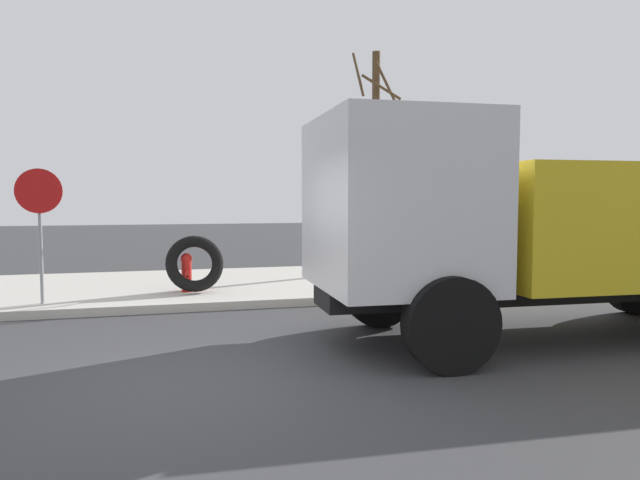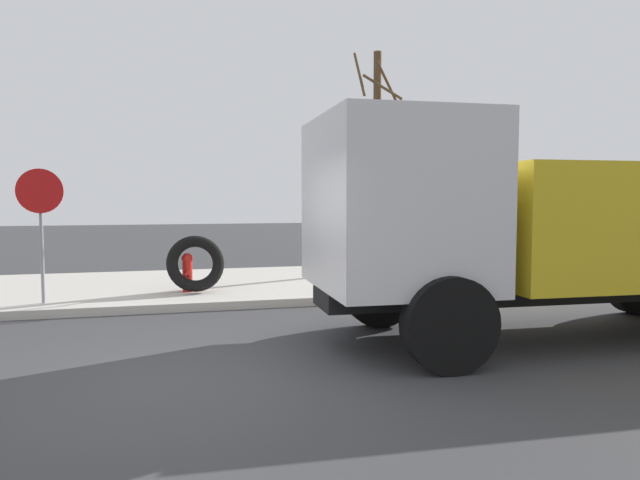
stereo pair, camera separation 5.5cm
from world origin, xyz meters
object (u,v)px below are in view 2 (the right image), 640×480
object	(u,v)px
loose_tire	(196,264)
stop_sign	(40,210)
dump_truck_yellow	(553,223)
bare_tree	(377,156)
fire_hydrant	(187,271)

from	to	relation	value
loose_tire	stop_sign	world-z (taller)	stop_sign
loose_tire	stop_sign	xyz separation A→B (m)	(-2.61, -0.56, 1.05)
dump_truck_yellow	bare_tree	size ratio (longest dim) A/B	1.31
loose_tire	dump_truck_yellow	xyz separation A→B (m)	(4.64, -4.44, 0.90)
fire_hydrant	bare_tree	size ratio (longest dim) A/B	0.14
stop_sign	fire_hydrant	bearing A→B (deg)	15.48
loose_tire	bare_tree	xyz separation A→B (m)	(4.50, 2.21, 2.29)
fire_hydrant	dump_truck_yellow	size ratio (longest dim) A/B	0.11
stop_sign	bare_tree	xyz separation A→B (m)	(7.11, 2.77, 1.24)
fire_hydrant	bare_tree	distance (m)	5.65
fire_hydrant	loose_tire	xyz separation A→B (m)	(0.15, -0.12, 0.16)
bare_tree	loose_tire	bearing A→B (deg)	-153.90
fire_hydrant	stop_sign	bearing A→B (deg)	-164.52
loose_tire	dump_truck_yellow	size ratio (longest dim) A/B	0.16
fire_hydrant	stop_sign	size ratio (longest dim) A/B	0.33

